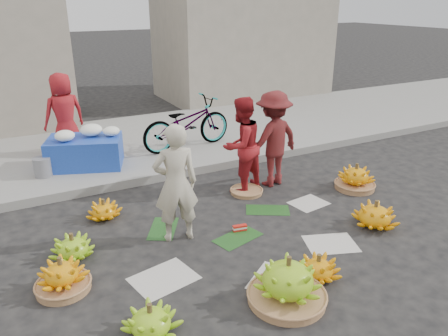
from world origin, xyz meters
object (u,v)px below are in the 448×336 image
banana_bunch_0 (62,277)px  vendor_cream (176,184)px  banana_bunch_4 (375,215)px  flower_table (86,150)px  bicycle (187,123)px

banana_bunch_0 → vendor_cream: vendor_cream is taller
banana_bunch_4 → vendor_cream: 2.82m
vendor_cream → flower_table: 3.07m
banana_bunch_4 → vendor_cream: (-2.57, 0.97, 0.62)m
banana_bunch_4 → vendor_cream: size_ratio=0.46×
flower_table → vendor_cream: bearing=-58.9°
flower_table → bicycle: size_ratio=0.76×
flower_table → bicycle: (2.04, 0.10, 0.21)m
banana_bunch_4 → vendor_cream: bearing=159.4°
vendor_cream → bicycle: size_ratio=0.81×
banana_bunch_4 → flower_table: size_ratio=0.50×
vendor_cream → bicycle: (1.47, 3.10, -0.16)m
banana_bunch_0 → bicycle: (3.01, 3.55, 0.46)m
banana_bunch_0 → flower_table: flower_table is taller
banana_bunch_0 → bicycle: size_ratio=0.33×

